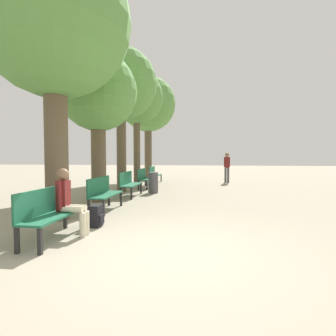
{
  "coord_description": "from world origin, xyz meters",
  "views": [
    {
      "loc": [
        0.59,
        -3.87,
        1.5
      ],
      "look_at": [
        -0.62,
        5.27,
        1.09
      ],
      "focal_mm": 28.0,
      "sensor_mm": 36.0,
      "label": 1
    }
  ],
  "objects_px": {
    "bench_row_3": "(144,177)",
    "tree_row_0": "(54,23)",
    "bench_row_2": "(129,182)",
    "tree_row_2": "(121,85)",
    "bench_row_0": "(49,210)",
    "backpack": "(96,216)",
    "tree_row_3": "(137,98)",
    "bench_row_4": "(154,173)",
    "tree_row_4": "(148,105)",
    "tree_row_1": "(98,94)",
    "trash_bin": "(153,183)",
    "person_seated": "(69,200)",
    "pedestrian_near": "(227,165)",
    "bench_row_1": "(103,191)"
  },
  "relations": [
    {
      "from": "bench_row_0",
      "to": "tree_row_2",
      "type": "distance_m",
      "value": 7.58
    },
    {
      "from": "bench_row_0",
      "to": "bench_row_3",
      "type": "relative_size",
      "value": 1.0
    },
    {
      "from": "bench_row_0",
      "to": "bench_row_3",
      "type": "xyz_separation_m",
      "value": [
        0.0,
        7.7,
        0.0
      ]
    },
    {
      "from": "bench_row_3",
      "to": "tree_row_1",
      "type": "xyz_separation_m",
      "value": [
        -0.69,
        -3.74,
        3.01
      ]
    },
    {
      "from": "tree_row_0",
      "to": "tree_row_3",
      "type": "height_order",
      "value": "tree_row_0"
    },
    {
      "from": "tree_row_1",
      "to": "tree_row_0",
      "type": "bearing_deg",
      "value": -90.0
    },
    {
      "from": "bench_row_4",
      "to": "tree_row_2",
      "type": "bearing_deg",
      "value": -100.2
    },
    {
      "from": "pedestrian_near",
      "to": "bench_row_4",
      "type": "bearing_deg",
      "value": -171.19
    },
    {
      "from": "bench_row_0",
      "to": "backpack",
      "type": "bearing_deg",
      "value": 62.25
    },
    {
      "from": "bench_row_2",
      "to": "backpack",
      "type": "distance_m",
      "value": 4.24
    },
    {
      "from": "bench_row_3",
      "to": "tree_row_0",
      "type": "distance_m",
      "value": 7.49
    },
    {
      "from": "tree_row_3",
      "to": "backpack",
      "type": "bearing_deg",
      "value": -81.72
    },
    {
      "from": "tree_row_0",
      "to": "trash_bin",
      "type": "distance_m",
      "value": 6.47
    },
    {
      "from": "bench_row_3",
      "to": "tree_row_1",
      "type": "height_order",
      "value": "tree_row_1"
    },
    {
      "from": "trash_bin",
      "to": "tree_row_2",
      "type": "bearing_deg",
      "value": 170.51
    },
    {
      "from": "bench_row_2",
      "to": "tree_row_2",
      "type": "relative_size",
      "value": 0.25
    },
    {
      "from": "pedestrian_near",
      "to": "tree_row_3",
      "type": "bearing_deg",
      "value": -159.05
    },
    {
      "from": "bench_row_2",
      "to": "person_seated",
      "type": "distance_m",
      "value": 4.87
    },
    {
      "from": "tree_row_1",
      "to": "person_seated",
      "type": "bearing_deg",
      "value": -75.87
    },
    {
      "from": "tree_row_2",
      "to": "pedestrian_near",
      "type": "distance_m",
      "value": 7.45
    },
    {
      "from": "bench_row_1",
      "to": "bench_row_4",
      "type": "distance_m",
      "value": 7.7
    },
    {
      "from": "bench_row_2",
      "to": "trash_bin",
      "type": "distance_m",
      "value": 1.28
    },
    {
      "from": "bench_row_0",
      "to": "tree_row_4",
      "type": "distance_m",
      "value": 12.68
    },
    {
      "from": "bench_row_4",
      "to": "backpack",
      "type": "distance_m",
      "value": 9.35
    },
    {
      "from": "backpack",
      "to": "bench_row_2",
      "type": "bearing_deg",
      "value": 96.69
    },
    {
      "from": "tree_row_2",
      "to": "tree_row_4",
      "type": "distance_m",
      "value": 5.52
    },
    {
      "from": "bench_row_2",
      "to": "tree_row_3",
      "type": "distance_m",
      "value": 5.65
    },
    {
      "from": "bench_row_0",
      "to": "tree_row_0",
      "type": "height_order",
      "value": "tree_row_0"
    },
    {
      "from": "tree_row_3",
      "to": "tree_row_4",
      "type": "bearing_deg",
      "value": 90.0
    },
    {
      "from": "tree_row_3",
      "to": "backpack",
      "type": "distance_m",
      "value": 9.27
    },
    {
      "from": "bench_row_4",
      "to": "backpack",
      "type": "height_order",
      "value": "bench_row_4"
    },
    {
      "from": "bench_row_4",
      "to": "bench_row_2",
      "type": "bearing_deg",
      "value": -90.0
    },
    {
      "from": "bench_row_2",
      "to": "tree_row_2",
      "type": "distance_m",
      "value": 4.22
    },
    {
      "from": "backpack",
      "to": "pedestrian_near",
      "type": "bearing_deg",
      "value": 70.05
    },
    {
      "from": "bench_row_2",
      "to": "pedestrian_near",
      "type": "xyz_separation_m",
      "value": [
        4.11,
        5.77,
        0.45
      ]
    },
    {
      "from": "bench_row_4",
      "to": "pedestrian_near",
      "type": "relative_size",
      "value": 0.89
    },
    {
      "from": "bench_row_3",
      "to": "tree_row_1",
      "type": "relative_size",
      "value": 0.31
    },
    {
      "from": "bench_row_4",
      "to": "person_seated",
      "type": "relative_size",
      "value": 1.19
    },
    {
      "from": "tree_row_0",
      "to": "person_seated",
      "type": "bearing_deg",
      "value": -51.58
    },
    {
      "from": "tree_row_4",
      "to": "trash_bin",
      "type": "bearing_deg",
      "value": -76.22
    },
    {
      "from": "bench_row_1",
      "to": "tree_row_4",
      "type": "relative_size",
      "value": 0.23
    },
    {
      "from": "bench_row_4",
      "to": "tree_row_1",
      "type": "bearing_deg",
      "value": -96.25
    },
    {
      "from": "bench_row_2",
      "to": "tree_row_0",
      "type": "height_order",
      "value": "tree_row_0"
    },
    {
      "from": "bench_row_3",
      "to": "bench_row_0",
      "type": "bearing_deg",
      "value": -90.0
    },
    {
      "from": "bench_row_0",
      "to": "bench_row_2",
      "type": "xyz_separation_m",
      "value": [
        0.0,
        5.13,
        0.0
      ]
    },
    {
      "from": "tree_row_1",
      "to": "tree_row_3",
      "type": "height_order",
      "value": "tree_row_3"
    },
    {
      "from": "bench_row_2",
      "to": "bench_row_3",
      "type": "height_order",
      "value": "same"
    },
    {
      "from": "tree_row_0",
      "to": "bench_row_1",
      "type": "bearing_deg",
      "value": 58.37
    },
    {
      "from": "tree_row_1",
      "to": "bench_row_3",
      "type": "bearing_deg",
      "value": 79.54
    },
    {
      "from": "bench_row_0",
      "to": "backpack",
      "type": "distance_m",
      "value": 1.1
    }
  ]
}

